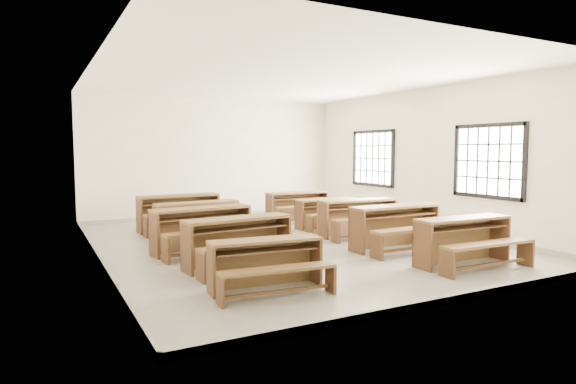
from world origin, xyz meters
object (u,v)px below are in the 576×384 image
desk_set_4 (180,210)px  desk_set_6 (397,224)px  desk_set_0 (267,261)px  desk_set_7 (359,215)px  desk_set_8 (327,211)px  desk_set_2 (203,226)px  desk_set_1 (240,238)px  desk_set_5 (465,237)px  desk_set_9 (298,204)px  desk_set_3 (198,218)px

desk_set_4 → desk_set_6: 4.87m
desk_set_0 → desk_set_7: desk_set_7 is taller
desk_set_4 → desk_set_8: bearing=-23.2°
desk_set_2 → desk_set_4: size_ratio=1.01×
desk_set_4 → desk_set_8: size_ratio=1.21×
desk_set_0 → desk_set_6: bearing=26.6°
desk_set_1 → desk_set_5: bearing=-31.0°
desk_set_4 → desk_set_9: 3.13m
desk_set_3 → desk_set_7: (3.14, -1.16, 0.01)m
desk_set_5 → desk_set_7: (0.06, 2.88, 0.01)m
desk_set_2 → desk_set_9: desk_set_2 is taller
desk_set_2 → desk_set_0: bearing=-96.2°
desk_set_0 → desk_set_6: size_ratio=0.86×
desk_set_1 → desk_set_2: 1.36m
desk_set_4 → desk_set_6: (2.98, -3.86, -0.00)m
desk_set_2 → desk_set_6: (3.22, -1.42, 0.00)m
desk_set_3 → desk_set_7: 3.35m
desk_set_4 → desk_set_7: bearing=-39.9°
desk_set_3 → desk_set_6: size_ratio=0.98×
desk_set_5 → desk_set_8: bearing=91.1°
desk_set_8 → desk_set_6: bearing=-95.1°
desk_set_4 → desk_set_8: (3.17, -1.20, -0.08)m
desk_set_6 → desk_set_9: desk_set_6 is taller
desk_set_5 → desk_set_7: 2.88m
desk_set_4 → desk_set_5: (3.11, -5.31, -0.03)m
desk_set_6 → desk_set_7: 1.44m
desk_set_3 → desk_set_9: (3.10, 1.40, -0.02)m
desk_set_2 → desk_set_5: bearing=-46.7°
desk_set_3 → desk_set_9: desk_set_3 is taller
desk_set_6 → desk_set_9: bearing=87.0°
desk_set_1 → desk_set_6: size_ratio=1.00×
desk_set_1 → desk_set_3: size_ratio=1.02×
desk_set_7 → desk_set_2: bearing=-176.4°
desk_set_2 → desk_set_4: desk_set_4 is taller
desk_set_1 → desk_set_5: 3.55m
desk_set_9 → desk_set_7: bearing=-89.0°
desk_set_4 → desk_set_6: size_ratio=1.02×
desk_set_0 → desk_set_6: (3.23, 1.23, 0.08)m
desk_set_0 → desk_set_7: (3.42, 2.66, 0.06)m
desk_set_2 → desk_set_7: desk_set_2 is taller
desk_set_0 → desk_set_8: bearing=54.4°
desk_set_5 → desk_set_9: bearing=91.7°
desk_set_1 → desk_set_4: desk_set_4 is taller
desk_set_7 → desk_set_4: bearing=146.1°
desk_set_1 → desk_set_6: 3.07m
desk_set_0 → desk_set_2: bearing=95.6°
desk_set_3 → desk_set_6: desk_set_6 is taller
desk_set_5 → desk_set_8: 4.11m
desk_set_8 → desk_set_9: desk_set_9 is taller
desk_set_7 → desk_set_5: bearing=-87.7°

